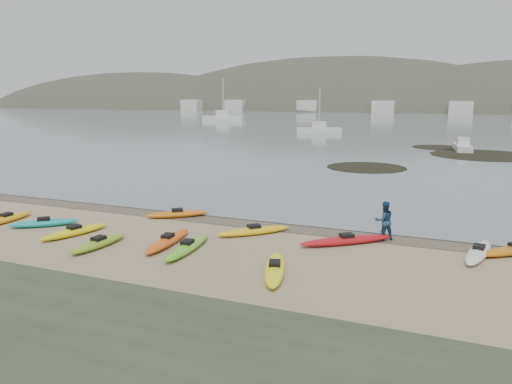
% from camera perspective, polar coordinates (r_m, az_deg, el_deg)
% --- Properties ---
extents(ground, '(600.00, 600.00, 0.00)m').
position_cam_1_polar(ground, '(25.12, 0.00, -3.36)').
color(ground, tan).
rests_on(ground, ground).
extents(wet_sand, '(60.00, 60.00, 0.00)m').
position_cam_1_polar(wet_sand, '(24.85, -0.27, -3.51)').
color(wet_sand, brown).
rests_on(wet_sand, ground).
extents(water, '(1200.00, 1200.00, 0.00)m').
position_cam_1_polar(water, '(322.64, 21.25, 9.33)').
color(water, slate).
rests_on(water, ground).
extents(kayaks, '(25.16, 9.24, 0.34)m').
position_cam_1_polar(kayaks, '(21.77, -4.15, -5.22)').
color(kayaks, yellow).
rests_on(kayaks, ground).
extents(person_east, '(1.05, 0.99, 1.72)m').
position_cam_1_polar(person_east, '(22.51, 14.44, -3.18)').
color(person_east, navy).
rests_on(person_east, ground).
extents(kelp_mats, '(18.34, 26.09, 0.04)m').
position_cam_1_polar(kelp_mats, '(54.83, 21.35, 3.85)').
color(kelp_mats, black).
rests_on(kelp_mats, water).
extents(moored_boats, '(97.08, 85.61, 1.34)m').
position_cam_1_polar(moored_boats, '(101.24, 16.14, 7.51)').
color(moored_boats, silver).
rests_on(moored_boats, ground).
extents(far_town, '(199.00, 5.00, 4.00)m').
position_cam_1_polar(far_town, '(167.53, 21.74, 8.94)').
color(far_town, beige).
rests_on(far_town, ground).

